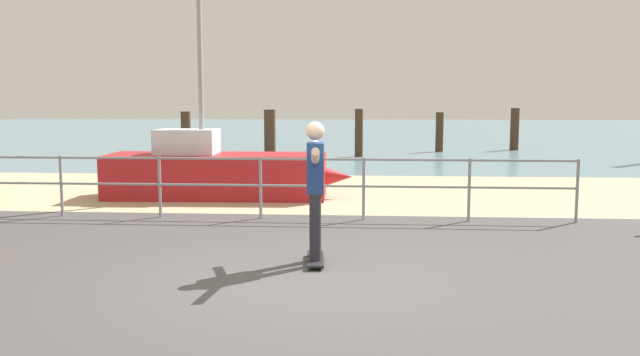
{
  "coord_description": "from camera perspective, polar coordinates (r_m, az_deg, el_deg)",
  "views": [
    {
      "loc": [
        0.71,
        -7.14,
        1.99
      ],
      "look_at": [
        0.04,
        2.0,
        0.9
      ],
      "focal_mm": 36.97,
      "sensor_mm": 36.0,
      "label": 1
    }
  ],
  "objects": [
    {
      "name": "groyne_post_1",
      "position": [
        22.7,
        -4.36,
        3.83
      ],
      "size": [
        0.39,
        0.39,
        1.66
      ],
      "primitive_type": "cylinder",
      "color": "#422D1E",
      "rests_on": "ground"
    },
    {
      "name": "railing_fence",
      "position": [
        11.14,
        -9.53,
        0.04
      ],
      "size": [
        12.04,
        0.05,
        1.05
      ],
      "color": "gray",
      "rests_on": "ground"
    },
    {
      "name": "skateboarder",
      "position": [
        7.87,
        -0.42,
        -0.31
      ],
      "size": [
        0.23,
        1.45,
        1.65
      ],
      "color": "#26262B",
      "rests_on": "skateboard"
    },
    {
      "name": "groyne_post_4",
      "position": [
        27.15,
        16.49,
        4.06
      ],
      "size": [
        0.34,
        0.34,
        1.67
      ],
      "primitive_type": "cylinder",
      "color": "#422D1E",
      "rests_on": "ground"
    },
    {
      "name": "sea_surface",
      "position": [
        42.2,
        3.24,
        4.06
      ],
      "size": [
        72.0,
        50.0,
        0.04
      ],
      "primitive_type": "cube",
      "color": "slate",
      "rests_on": "ground"
    },
    {
      "name": "skateboard",
      "position": [
        8.05,
        -0.41,
        -7.04
      ],
      "size": [
        0.27,
        0.81,
        0.08
      ],
      "color": "black",
      "rests_on": "ground"
    },
    {
      "name": "beach_strip",
      "position": [
        14.3,
        1.3,
        -1.22
      ],
      "size": [
        24.0,
        6.0,
        0.04
      ],
      "primitive_type": "cube",
      "color": "tan",
      "rests_on": "ground"
    },
    {
      "name": "groyne_post_2",
      "position": [
        23.01,
        3.39,
        3.9
      ],
      "size": [
        0.28,
        0.28,
        1.68
      ],
      "primitive_type": "cylinder",
      "color": "#422D1E",
      "rests_on": "ground"
    },
    {
      "name": "ground_plane",
      "position": [
        6.5,
        -2.35,
        -11.06
      ],
      "size": [
        24.0,
        10.0,
        0.04
      ],
      "primitive_type": "cube",
      "color": "#474444",
      "rests_on": "ground"
    },
    {
      "name": "sailboat",
      "position": [
        13.5,
        -8.24,
        0.46
      ],
      "size": [
        4.98,
        1.54,
        5.21
      ],
      "color": "#B21E23",
      "rests_on": "ground"
    },
    {
      "name": "groyne_post_3",
      "position": [
        25.64,
        10.31,
        3.92
      ],
      "size": [
        0.3,
        0.3,
        1.52
      ],
      "primitive_type": "cylinder",
      "color": "#422D1E",
      "rests_on": "ground"
    },
    {
      "name": "groyne_post_0",
      "position": [
        23.73,
        -11.53,
        3.75
      ],
      "size": [
        0.34,
        0.34,
        1.59
      ],
      "primitive_type": "cylinder",
      "color": "#422D1E",
      "rests_on": "ground"
    }
  ]
}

